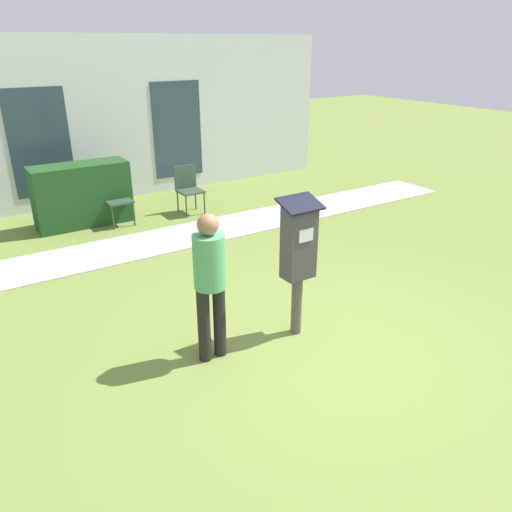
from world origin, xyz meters
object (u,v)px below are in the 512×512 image
object	(u,v)px
person_standing	(210,277)
outdoor_chair_left	(116,195)
parking_meter	(299,250)
outdoor_chair_middle	(188,186)

from	to	relation	value
person_standing	outdoor_chair_left	distance (m)	4.68
parking_meter	outdoor_chair_middle	xyz separation A→B (m)	(0.89, 4.60, -0.49)
person_standing	outdoor_chair_middle	size ratio (longest dim) A/B	1.76
outdoor_chair_left	parking_meter	bearing A→B (deg)	-67.87
parking_meter	outdoor_chair_left	distance (m)	4.77
outdoor_chair_left	person_standing	bearing A→B (deg)	-80.36
parking_meter	outdoor_chair_middle	distance (m)	4.71
parking_meter	person_standing	distance (m)	1.03
parking_meter	outdoor_chair_middle	world-z (taller)	parking_meter
outdoor_chair_left	outdoor_chair_middle	bearing A→B (deg)	11.33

